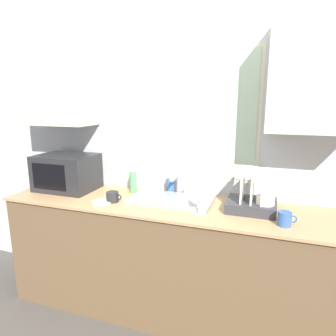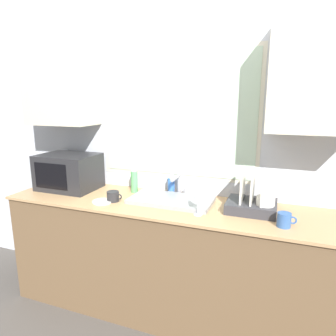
{
  "view_description": "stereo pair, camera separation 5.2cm",
  "coord_description": "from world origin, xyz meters",
  "px_view_note": "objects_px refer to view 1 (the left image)",
  "views": [
    {
      "loc": [
        0.75,
        -1.72,
        1.67
      ],
      "look_at": [
        0.06,
        0.27,
        1.19
      ],
      "focal_mm": 32.0,
      "sensor_mm": 36.0,
      "label": 1
    },
    {
      "loc": [
        0.8,
        -1.7,
        1.67
      ],
      "look_at": [
        0.06,
        0.27,
        1.19
      ],
      "focal_mm": 32.0,
      "sensor_mm": 36.0,
      "label": 2
    }
  ],
  "objects_px": {
    "dish_rack": "(253,201)",
    "faucet": "(178,182)",
    "mug_near_sink": "(113,197)",
    "soap_bottle": "(170,185)",
    "spray_bottle": "(133,179)",
    "microwave": "(67,172)",
    "wine_glass": "(199,194)"
  },
  "relations": [
    {
      "from": "spray_bottle",
      "to": "mug_near_sink",
      "type": "xyz_separation_m",
      "value": [
        -0.05,
        -0.26,
        -0.08
      ]
    },
    {
      "from": "mug_near_sink",
      "to": "wine_glass",
      "type": "distance_m",
      "value": 0.69
    },
    {
      "from": "microwave",
      "to": "wine_glass",
      "type": "height_order",
      "value": "microwave"
    },
    {
      "from": "mug_near_sink",
      "to": "soap_bottle",
      "type": "bearing_deg",
      "value": 43.99
    },
    {
      "from": "spray_bottle",
      "to": "mug_near_sink",
      "type": "height_order",
      "value": "spray_bottle"
    },
    {
      "from": "microwave",
      "to": "soap_bottle",
      "type": "relative_size",
      "value": 2.95
    },
    {
      "from": "soap_bottle",
      "to": "mug_near_sink",
      "type": "xyz_separation_m",
      "value": [
        -0.35,
        -0.34,
        -0.03
      ]
    },
    {
      "from": "dish_rack",
      "to": "soap_bottle",
      "type": "height_order",
      "value": "dish_rack"
    },
    {
      "from": "microwave",
      "to": "soap_bottle",
      "type": "height_order",
      "value": "microwave"
    },
    {
      "from": "microwave",
      "to": "mug_near_sink",
      "type": "bearing_deg",
      "value": -17.25
    },
    {
      "from": "dish_rack",
      "to": "microwave",
      "type": "bearing_deg",
      "value": 179.59
    },
    {
      "from": "dish_rack",
      "to": "spray_bottle",
      "type": "xyz_separation_m",
      "value": [
        -0.97,
        0.11,
        0.05
      ]
    },
    {
      "from": "microwave",
      "to": "spray_bottle",
      "type": "height_order",
      "value": "microwave"
    },
    {
      "from": "faucet",
      "to": "soap_bottle",
      "type": "xyz_separation_m",
      "value": [
        -0.08,
        0.03,
        -0.04
      ]
    },
    {
      "from": "faucet",
      "to": "spray_bottle",
      "type": "relative_size",
      "value": 0.77
    },
    {
      "from": "faucet",
      "to": "mug_near_sink",
      "type": "bearing_deg",
      "value": -144.31
    },
    {
      "from": "microwave",
      "to": "mug_near_sink",
      "type": "xyz_separation_m",
      "value": [
        0.53,
        -0.17,
        -0.11
      ]
    },
    {
      "from": "faucet",
      "to": "soap_bottle",
      "type": "height_order",
      "value": "faucet"
    },
    {
      "from": "dish_rack",
      "to": "faucet",
      "type": "bearing_deg",
      "value": 165.79
    },
    {
      "from": "soap_bottle",
      "to": "mug_near_sink",
      "type": "relative_size",
      "value": 1.33
    },
    {
      "from": "faucet",
      "to": "spray_bottle",
      "type": "bearing_deg",
      "value": -173.72
    },
    {
      "from": "faucet",
      "to": "mug_near_sink",
      "type": "height_order",
      "value": "faucet"
    },
    {
      "from": "dish_rack",
      "to": "spray_bottle",
      "type": "bearing_deg",
      "value": 173.6
    },
    {
      "from": "spray_bottle",
      "to": "soap_bottle",
      "type": "xyz_separation_m",
      "value": [
        0.3,
        0.07,
        -0.05
      ]
    },
    {
      "from": "dish_rack",
      "to": "mug_near_sink",
      "type": "xyz_separation_m",
      "value": [
        -1.02,
        -0.15,
        -0.03
      ]
    },
    {
      "from": "spray_bottle",
      "to": "soap_bottle",
      "type": "bearing_deg",
      "value": 13.75
    },
    {
      "from": "mug_near_sink",
      "to": "wine_glass",
      "type": "relative_size",
      "value": 0.63
    },
    {
      "from": "dish_rack",
      "to": "spray_bottle",
      "type": "relative_size",
      "value": 1.34
    },
    {
      "from": "microwave",
      "to": "dish_rack",
      "type": "relative_size",
      "value": 1.45
    },
    {
      "from": "soap_bottle",
      "to": "wine_glass",
      "type": "xyz_separation_m",
      "value": [
        0.33,
        -0.38,
        0.07
      ]
    },
    {
      "from": "spray_bottle",
      "to": "wine_glass",
      "type": "height_order",
      "value": "spray_bottle"
    },
    {
      "from": "spray_bottle",
      "to": "dish_rack",
      "type": "bearing_deg",
      "value": -6.4
    }
  ]
}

